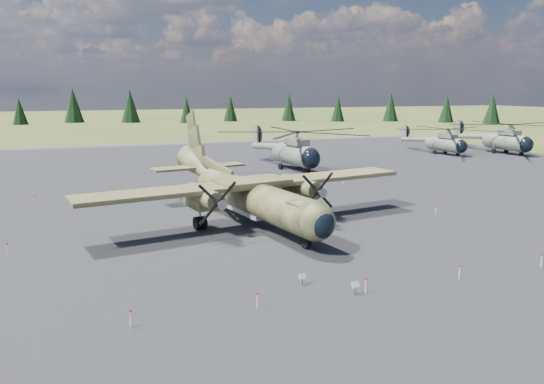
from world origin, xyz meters
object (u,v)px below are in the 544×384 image
object	(u,v)px
transport_plane	(246,190)
helicopter_near	(295,142)
helicopter_mid	(446,136)
helicopter_far	(507,132)

from	to	relation	value
transport_plane	helicopter_near	bearing A→B (deg)	49.93
helicopter_mid	helicopter_far	world-z (taller)	helicopter_far
helicopter_near	helicopter_mid	xyz separation A→B (m)	(29.60, 7.30, -0.67)
transport_plane	helicopter_mid	world-z (taller)	transport_plane
helicopter_mid	helicopter_far	xyz separation A→B (m)	(10.08, -2.66, 0.51)
helicopter_near	helicopter_far	world-z (taller)	helicopter_near
transport_plane	helicopter_mid	distance (m)	54.16
helicopter_near	helicopter_mid	bearing A→B (deg)	6.67
transport_plane	helicopter_far	world-z (taller)	transport_plane
transport_plane	helicopter_near	distance (m)	28.34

